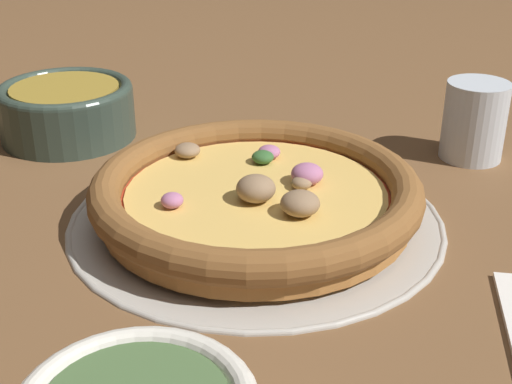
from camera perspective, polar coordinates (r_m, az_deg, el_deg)
The scene contains 5 objects.
ground_plane at distance 0.60m, azimuth 0.00°, elevation -2.32°, with size 3.00×3.00×0.00m, color brown.
pizza_tray at distance 0.60m, azimuth 0.00°, elevation -2.07°, with size 0.31×0.31×0.01m.
pizza at distance 0.59m, azimuth 0.02°, elevation -0.14°, with size 0.27×0.27×0.04m.
bowl_near at distance 0.79m, azimuth -14.91°, elevation 6.49°, with size 0.14×0.14×0.06m.
drinking_cup at distance 0.74m, azimuth 17.07°, elevation 5.47°, with size 0.06×0.06×0.08m.
Camera 1 is at (0.48, 0.22, 0.29)m, focal length 50.00 mm.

